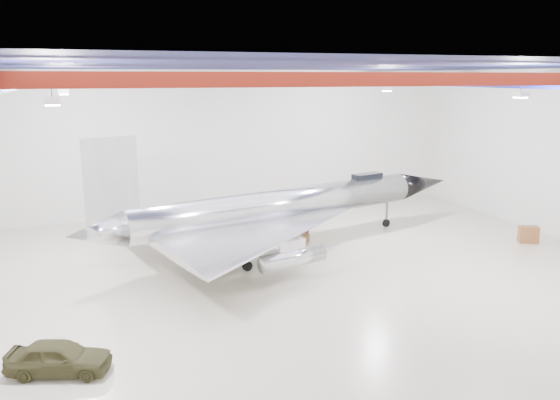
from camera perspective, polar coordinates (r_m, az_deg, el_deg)
name	(u,v)px	position (r m, az deg, el deg)	size (l,w,h in m)	color
floor	(274,275)	(29.78, -0.67, -7.86)	(40.00, 40.00, 0.00)	beige
wall_back	(211,143)	(42.64, -7.24, 5.96)	(40.00, 40.00, 0.00)	silver
ceiling	(273,66)	(27.87, -0.73, 13.82)	(40.00, 40.00, 0.00)	#0A0F38
ceiling_structure	(273,80)	(27.87, -0.72, 12.43)	(39.50, 29.50, 1.08)	maroon
jet_aircraft	(282,209)	(33.70, 0.18, -0.98)	(27.36, 19.12, 7.56)	silver
jeep	(59,357)	(21.94, -22.10, -14.98)	(1.48, 3.68, 1.25)	#39371C
desk	(528,234)	(38.71, 24.52, -3.29)	(1.19, 0.60, 1.09)	brown
toolbox_red	(161,233)	(37.92, -12.32, -3.35)	(0.43, 0.34, 0.30)	#A31024
engine_drum	(299,242)	(34.73, 2.02, -4.41)	(0.52, 0.52, 0.47)	#59595B
parts_bin	(304,237)	(35.72, 2.50, -3.92)	(0.68, 0.55, 0.48)	olive
crate_small	(165,239)	(36.45, -11.88, -4.02)	(0.37, 0.30, 0.26)	#59595B
tool_chest	(306,231)	(37.20, 2.68, -3.27)	(0.48, 0.48, 0.43)	#A31024
oil_barrel	(198,249)	(34.00, -8.59, -5.04)	(0.50, 0.40, 0.35)	olive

